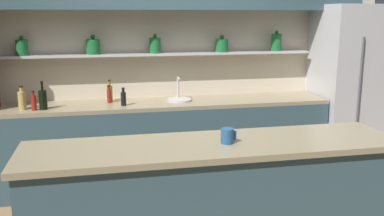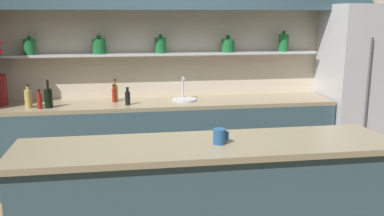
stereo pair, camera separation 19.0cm
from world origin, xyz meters
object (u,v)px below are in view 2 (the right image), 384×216
at_px(bottle_sauce_0, 128,98).
at_px(bottle_spirit_3, 28,98).
at_px(sink_fixture, 184,98).
at_px(coffee_mug, 220,136).
at_px(bottle_sauce_4, 114,94).
at_px(bottle_oil_5, 115,92).
at_px(refrigerator, 362,91).
at_px(bottle_wine_1, 49,98).
at_px(bottle_sauce_2, 39,100).

height_order(bottle_sauce_0, bottle_spirit_3, bottle_spirit_3).
bearing_deg(sink_fixture, bottle_spirit_3, -175.83).
xyz_separation_m(sink_fixture, bottle_spirit_3, (-1.59, -0.12, 0.07)).
bearing_deg(coffee_mug, bottle_sauce_4, 109.83).
xyz_separation_m(bottle_sauce_4, bottle_oil_5, (0.01, 0.09, 0.01)).
bearing_deg(coffee_mug, sink_fixture, 88.88).
bearing_deg(refrigerator, coffee_mug, -138.02).
bearing_deg(bottle_wine_1, coffee_mug, -52.75).
bearing_deg(coffee_mug, bottle_spirit_3, 130.56).
distance_m(bottle_sauce_2, coffee_mug, 2.26).
distance_m(bottle_wine_1, bottle_sauce_4, 0.67).
xyz_separation_m(bottle_sauce_0, bottle_spirit_3, (-0.98, 0.02, 0.02)).
height_order(bottle_sauce_0, bottle_wine_1, bottle_wine_1).
relative_size(refrigerator, bottle_oil_5, 8.38).
relative_size(bottle_sauce_0, bottle_sauce_2, 0.96).
bearing_deg(refrigerator, bottle_wine_1, -178.26).
height_order(sink_fixture, bottle_sauce_4, sink_fixture).
height_order(bottle_wine_1, bottle_sauce_2, bottle_wine_1).
xyz_separation_m(bottle_sauce_0, coffee_mug, (0.57, -1.79, 0.07)).
relative_size(refrigerator, bottle_sauce_2, 10.04).
xyz_separation_m(refrigerator, sink_fixture, (-2.05, 0.05, -0.03)).
distance_m(sink_fixture, bottle_wine_1, 1.40).
bearing_deg(sink_fixture, bottle_wine_1, -173.67).
distance_m(sink_fixture, bottle_sauce_0, 0.62).
xyz_separation_m(refrigerator, bottle_sauce_2, (-3.52, -0.13, 0.03)).
bearing_deg(bottle_sauce_2, bottle_wine_1, 17.79).
xyz_separation_m(bottle_wine_1, bottle_sauce_2, (-0.08, -0.03, -0.02)).
distance_m(refrigerator, bottle_spirit_3, 3.64).
relative_size(refrigerator, bottle_spirit_3, 8.26).
relative_size(sink_fixture, bottle_sauce_4, 1.39).
height_order(sink_fixture, bottle_sauce_2, sink_fixture).
bearing_deg(bottle_oil_5, bottle_spirit_3, -164.28).
bearing_deg(bottle_sauce_0, bottle_wine_1, -178.88).
relative_size(bottle_sauce_0, bottle_spirit_3, 0.79).
height_order(bottle_sauce_0, bottle_sauce_2, bottle_sauce_2).
xyz_separation_m(bottle_wine_1, bottle_oil_5, (0.65, 0.28, -0.01)).
bearing_deg(bottle_spirit_3, bottle_oil_5, 15.72).
distance_m(sink_fixture, bottle_sauce_4, 0.75).
bearing_deg(sink_fixture, coffee_mug, -91.12).
bearing_deg(bottle_spirit_3, bottle_sauce_0, -1.33).
height_order(refrigerator, bottle_sauce_2, refrigerator).
bearing_deg(bottle_spirit_3, bottle_wine_1, -10.68).
relative_size(refrigerator, bottle_wine_1, 6.85).
height_order(bottle_wine_1, bottle_sauce_4, bottle_wine_1).
xyz_separation_m(bottle_wine_1, bottle_spirit_3, (-0.20, 0.04, -0.01)).
distance_m(bottle_spirit_3, bottle_oil_5, 0.89).
distance_m(bottle_sauce_0, bottle_sauce_2, 0.87).
bearing_deg(coffee_mug, bottle_sauce_0, 107.64).
bearing_deg(bottle_wine_1, bottle_sauce_0, 1.12).
relative_size(sink_fixture, coffee_mug, 2.55).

